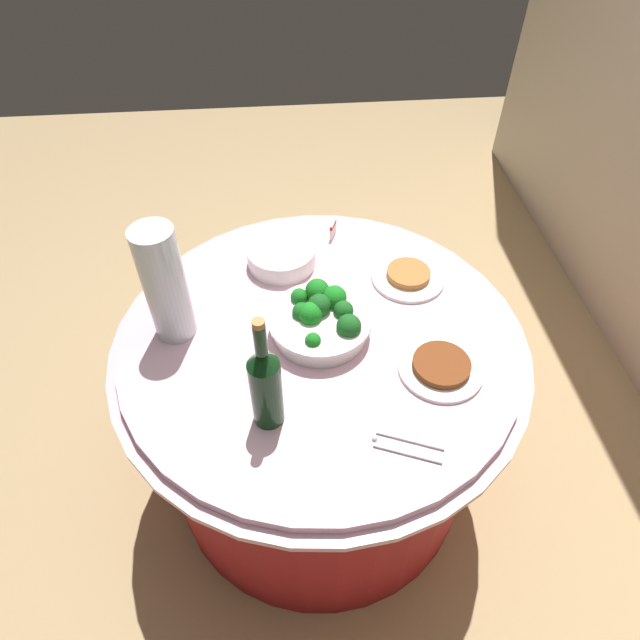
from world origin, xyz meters
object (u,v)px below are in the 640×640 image
object	(u,v)px
broccoli_bowl	(322,319)
serving_tongs	(406,446)
food_plate_stir_fry	(441,367)
plate_stack	(281,256)
label_placard_front	(333,228)
decorative_fruit_vase	(166,289)
food_plate_peanuts	(408,276)
wine_bottle	(266,385)

from	to	relation	value
broccoli_bowl	serving_tongs	size ratio (longest dim) A/B	1.70
food_plate_stir_fry	serving_tongs	bearing A→B (deg)	-32.01
plate_stack	label_placard_front	bearing A→B (deg)	125.84
decorative_fruit_vase	food_plate_peanuts	xyz separation A→B (m)	(-0.15, 0.68, -0.14)
wine_bottle	food_plate_stir_fry	xyz separation A→B (m)	(-0.10, 0.44, -0.12)
food_plate_stir_fry	label_placard_front	bearing A→B (deg)	-159.69
food_plate_stir_fry	decorative_fruit_vase	bearing A→B (deg)	-106.56
plate_stack	wine_bottle	xyz separation A→B (m)	(0.57, -0.05, 0.10)
broccoli_bowl	label_placard_front	bearing A→B (deg)	169.89
decorative_fruit_vase	food_plate_peanuts	size ratio (longest dim) A/B	1.55
decorative_fruit_vase	food_plate_stir_fry	xyz separation A→B (m)	(0.21, 0.69, -0.14)
food_plate_peanuts	wine_bottle	bearing A→B (deg)	-43.22
decorative_fruit_vase	broccoli_bowl	bearing A→B (deg)	84.28
food_plate_stir_fry	food_plate_peanuts	bearing A→B (deg)	-177.84
broccoli_bowl	wine_bottle	distance (m)	0.32
serving_tongs	food_plate_peanuts	bearing A→B (deg)	167.97
wine_bottle	decorative_fruit_vase	distance (m)	0.40
decorative_fruit_vase	food_plate_peanuts	bearing A→B (deg)	102.36
serving_tongs	plate_stack	bearing A→B (deg)	-159.28
wine_bottle	food_plate_peanuts	bearing A→B (deg)	136.78
plate_stack	label_placard_front	world-z (taller)	plate_stack
serving_tongs	food_plate_stir_fry	world-z (taller)	food_plate_stir_fry
decorative_fruit_vase	serving_tongs	size ratio (longest dim) A/B	2.06
broccoli_bowl	decorative_fruit_vase	world-z (taller)	decorative_fruit_vase
broccoli_bowl	decorative_fruit_vase	xyz separation A→B (m)	(-0.04, -0.40, 0.11)
wine_bottle	decorative_fruit_vase	world-z (taller)	decorative_fruit_vase
plate_stack	food_plate_peanuts	distance (m)	0.39
food_plate_peanuts	food_plate_stir_fry	world-z (taller)	same
plate_stack	broccoli_bowl	bearing A→B (deg)	18.48
broccoli_bowl	food_plate_stir_fry	distance (m)	0.34
decorative_fruit_vase	food_plate_stir_fry	world-z (taller)	decorative_fruit_vase
plate_stack	wine_bottle	size ratio (longest dim) A/B	0.62
plate_stack	decorative_fruit_vase	world-z (taller)	decorative_fruit_vase
broccoli_bowl	food_plate_stir_fry	size ratio (longest dim) A/B	1.27
wine_bottle	food_plate_peanuts	size ratio (longest dim) A/B	1.53
broccoli_bowl	food_plate_peanuts	bearing A→B (deg)	124.08
serving_tongs	label_placard_front	size ratio (longest dim) A/B	3.00
plate_stack	label_placard_front	xyz separation A→B (m)	(-0.13, 0.17, 0.00)
wine_bottle	decorative_fruit_vase	bearing A→B (deg)	-141.55
serving_tongs	label_placard_front	bearing A→B (deg)	-174.15
label_placard_front	plate_stack	bearing A→B (deg)	-54.16
broccoli_bowl	plate_stack	xyz separation A→B (m)	(-0.30, -0.10, -0.02)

